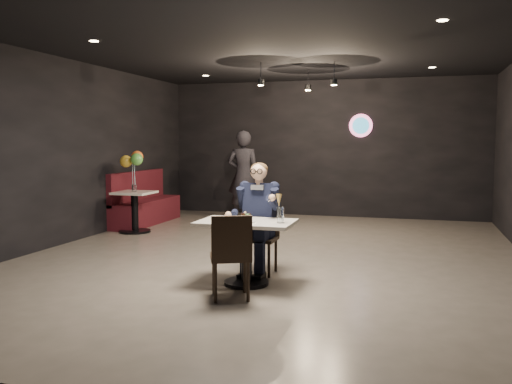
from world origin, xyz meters
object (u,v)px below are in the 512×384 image
(chair_near, at_px, (230,255))
(balloon_vase, at_px, (134,188))
(main_table, at_px, (246,253))
(seated_man, at_px, (259,217))
(passerby, at_px, (243,176))
(chair_far, at_px, (259,237))
(sundae_glass, at_px, (280,215))
(booth_bench, at_px, (146,198))
(side_table, at_px, (135,210))

(chair_near, relative_size, balloon_vase, 6.75)
(main_table, bearing_deg, seated_man, 90.00)
(passerby, bearing_deg, chair_far, 105.98)
(main_table, height_order, sundae_glass, sundae_glass)
(chair_near, height_order, booth_bench, booth_bench)
(seated_man, bearing_deg, main_table, -90.00)
(passerby, bearing_deg, side_table, 50.49)
(main_table, height_order, chair_near, chair_near)
(main_table, height_order, balloon_vase, balloon_vase)
(chair_far, bearing_deg, balloon_vase, 142.62)
(booth_bench, bearing_deg, seated_man, -44.84)
(sundae_glass, distance_m, passerby, 5.34)
(chair_far, distance_m, chair_near, 1.11)
(seated_man, height_order, sundae_glass, seated_man)
(main_table, distance_m, chair_far, 0.56)
(chair_near, relative_size, sundae_glass, 5.06)
(chair_near, xyz_separation_m, sundae_glass, (0.41, 0.53, 0.38))
(chair_far, height_order, chair_near, same)
(sundae_glass, bearing_deg, side_table, 139.93)
(chair_far, xyz_separation_m, booth_bench, (-3.35, 3.33, 0.07))
(seated_man, xyz_separation_m, sundae_glass, (0.41, -0.58, 0.12))
(main_table, distance_m, side_table, 4.19)
(seated_man, bearing_deg, chair_far, 180.00)
(seated_man, relative_size, booth_bench, 0.68)
(booth_bench, bearing_deg, sundae_glass, -46.13)
(main_table, xyz_separation_m, sundae_glass, (0.41, -0.03, 0.47))
(seated_man, bearing_deg, booth_bench, 135.16)
(main_table, height_order, passerby, passerby)
(chair_far, relative_size, booth_bench, 0.43)
(sundae_glass, height_order, passerby, passerby)
(main_table, xyz_separation_m, booth_bench, (-3.35, 3.88, 0.16))
(booth_bench, bearing_deg, chair_near, -53.00)
(chair_far, bearing_deg, chair_near, -90.00)
(chair_near, distance_m, side_table, 4.59)
(seated_man, height_order, passerby, passerby)
(booth_bench, bearing_deg, side_table, -73.30)
(sundae_glass, height_order, side_table, sundae_glass)
(sundae_glass, bearing_deg, main_table, 175.30)
(passerby, bearing_deg, chair_near, 102.12)
(chair_near, bearing_deg, chair_far, 66.43)
(booth_bench, bearing_deg, chair_far, -44.84)
(chair_near, bearing_deg, balloon_vase, 107.95)
(chair_far, distance_m, seated_man, 0.26)
(booth_bench, height_order, balloon_vase, booth_bench)
(booth_bench, xyz_separation_m, side_table, (0.30, -1.00, -0.12))
(main_table, distance_m, sundae_glass, 0.62)
(main_table, bearing_deg, passerby, 108.11)
(balloon_vase, height_order, passerby, passerby)
(booth_bench, relative_size, passerby, 1.12)
(seated_man, bearing_deg, balloon_vase, 142.62)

